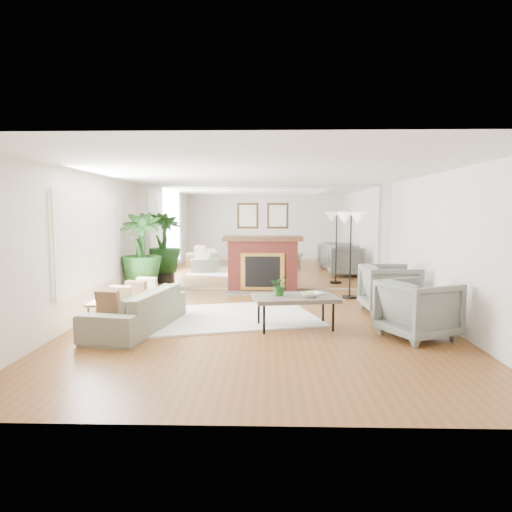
{
  "coord_description": "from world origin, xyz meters",
  "views": [
    {
      "loc": [
        0.13,
        -7.27,
        1.84
      ],
      "look_at": [
        -0.08,
        0.6,
        1.08
      ],
      "focal_mm": 32.0,
      "sensor_mm": 36.0,
      "label": 1
    }
  ],
  "objects_px": {
    "armchair_front": "(418,309)",
    "sofa": "(137,310)",
    "armchair_back": "(390,288)",
    "floor_lamp": "(351,225)",
    "potted_ficus": "(141,252)",
    "coffee_table": "(295,299)",
    "fireplace": "(263,263)",
    "side_table": "(104,307)"
  },
  "relations": [
    {
      "from": "armchair_front",
      "to": "sofa",
      "type": "bearing_deg",
      "value": 59.51
    },
    {
      "from": "armchair_back",
      "to": "floor_lamp",
      "type": "xyz_separation_m",
      "value": [
        -0.49,
        1.35,
        1.13
      ]
    },
    {
      "from": "sofa",
      "to": "potted_ficus",
      "type": "distance_m",
      "value": 2.83
    },
    {
      "from": "armchair_back",
      "to": "coffee_table",
      "type": "bearing_deg",
      "value": 122.35
    },
    {
      "from": "coffee_table",
      "to": "floor_lamp",
      "type": "distance_m",
      "value": 3.11
    },
    {
      "from": "armchair_back",
      "to": "fireplace",
      "type": "bearing_deg",
      "value": 45.21
    },
    {
      "from": "fireplace",
      "to": "armchair_back",
      "type": "distance_m",
      "value": 3.22
    },
    {
      "from": "coffee_table",
      "to": "floor_lamp",
      "type": "height_order",
      "value": "floor_lamp"
    },
    {
      "from": "side_table",
      "to": "potted_ficus",
      "type": "bearing_deg",
      "value": 95.41
    },
    {
      "from": "potted_ficus",
      "to": "floor_lamp",
      "type": "xyz_separation_m",
      "value": [
        4.48,
        0.04,
        0.6
      ]
    },
    {
      "from": "coffee_table",
      "to": "side_table",
      "type": "bearing_deg",
      "value": -170.36
    },
    {
      "from": "potted_ficus",
      "to": "floor_lamp",
      "type": "relative_size",
      "value": 0.99
    },
    {
      "from": "coffee_table",
      "to": "sofa",
      "type": "height_order",
      "value": "sofa"
    },
    {
      "from": "armchair_back",
      "to": "side_table",
      "type": "relative_size",
      "value": 1.92
    },
    {
      "from": "armchair_front",
      "to": "side_table",
      "type": "height_order",
      "value": "armchair_front"
    },
    {
      "from": "fireplace",
      "to": "sofa",
      "type": "distance_m",
      "value": 4.05
    },
    {
      "from": "coffee_table",
      "to": "potted_ficus",
      "type": "relative_size",
      "value": 0.77
    },
    {
      "from": "armchair_back",
      "to": "floor_lamp",
      "type": "relative_size",
      "value": 0.52
    },
    {
      "from": "armchair_front",
      "to": "side_table",
      "type": "distance_m",
      "value": 4.63
    },
    {
      "from": "side_table",
      "to": "floor_lamp",
      "type": "relative_size",
      "value": 0.27
    },
    {
      "from": "potted_ficus",
      "to": "floor_lamp",
      "type": "bearing_deg",
      "value": 0.55
    },
    {
      "from": "coffee_table",
      "to": "armchair_front",
      "type": "distance_m",
      "value": 1.83
    },
    {
      "from": "floor_lamp",
      "to": "coffee_table",
      "type": "bearing_deg",
      "value": -117.01
    },
    {
      "from": "fireplace",
      "to": "armchair_front",
      "type": "height_order",
      "value": "fireplace"
    },
    {
      "from": "fireplace",
      "to": "side_table",
      "type": "distance_m",
      "value": 4.55
    },
    {
      "from": "armchair_back",
      "to": "armchair_front",
      "type": "xyz_separation_m",
      "value": [
        -0.05,
        -1.75,
        -0.01
      ]
    },
    {
      "from": "sofa",
      "to": "armchair_front",
      "type": "relative_size",
      "value": 2.27
    },
    {
      "from": "sofa",
      "to": "armchair_front",
      "type": "height_order",
      "value": "armchair_front"
    },
    {
      "from": "sofa",
      "to": "side_table",
      "type": "xyz_separation_m",
      "value": [
        -0.38,
        -0.37,
        0.11
      ]
    },
    {
      "from": "sofa",
      "to": "potted_ficus",
      "type": "xyz_separation_m",
      "value": [
        -0.67,
        2.67,
        0.66
      ]
    },
    {
      "from": "armchair_front",
      "to": "potted_ficus",
      "type": "relative_size",
      "value": 0.52
    },
    {
      "from": "fireplace",
      "to": "floor_lamp",
      "type": "distance_m",
      "value": 2.25
    },
    {
      "from": "side_table",
      "to": "coffee_table",
      "type": "bearing_deg",
      "value": 9.64
    },
    {
      "from": "coffee_table",
      "to": "armchair_front",
      "type": "height_order",
      "value": "armchair_front"
    },
    {
      "from": "sofa",
      "to": "armchair_front",
      "type": "distance_m",
      "value": 4.27
    },
    {
      "from": "side_table",
      "to": "potted_ficus",
      "type": "distance_m",
      "value": 3.1
    },
    {
      "from": "armchair_back",
      "to": "side_table",
      "type": "bearing_deg",
      "value": 108.18
    },
    {
      "from": "coffee_table",
      "to": "potted_ficus",
      "type": "height_order",
      "value": "potted_ficus"
    },
    {
      "from": "armchair_back",
      "to": "potted_ficus",
      "type": "relative_size",
      "value": 0.53
    },
    {
      "from": "coffee_table",
      "to": "armchair_back",
      "type": "distance_m",
      "value": 2.2
    },
    {
      "from": "floor_lamp",
      "to": "fireplace",
      "type": "bearing_deg",
      "value": 156.17
    },
    {
      "from": "coffee_table",
      "to": "sofa",
      "type": "xyz_separation_m",
      "value": [
        -2.49,
        -0.12,
        -0.16
      ]
    }
  ]
}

